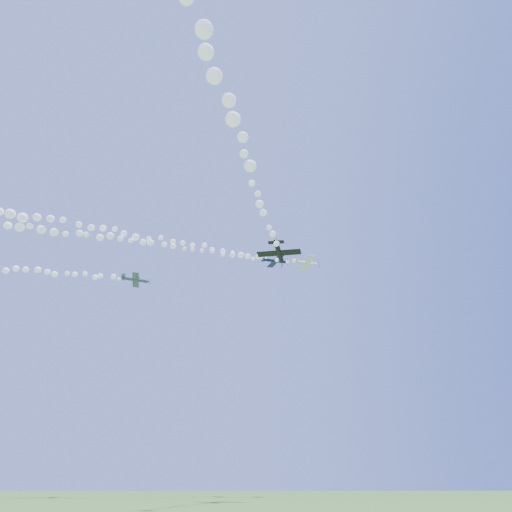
{
  "coord_description": "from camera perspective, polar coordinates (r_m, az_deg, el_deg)",
  "views": [
    {
      "loc": [
        -2.77,
        -89.52,
        2.0
      ],
      "look_at": [
        2.8,
        -4.47,
        47.93
      ],
      "focal_mm": 30.0,
      "sensor_mm": 36.0,
      "label": 1
    }
  ],
  "objects": [
    {
      "name": "plane_white",
      "position": [
        106.92,
        6.79,
        -0.98
      ],
      "size": [
        6.87,
        7.19,
        2.05
      ],
      "rotation": [
        -0.17,
        -0.0,
        0.21
      ],
      "color": "white"
    },
    {
      "name": "plane_black",
      "position": [
        74.69,
        3.08,
        0.49
      ],
      "size": [
        7.79,
        7.34,
        2.88
      ],
      "rotation": [
        0.03,
        0.09,
        1.3
      ],
      "color": "black"
    },
    {
      "name": "smoke_trail_white",
      "position": [
        100.12,
        -17.58,
        2.08
      ],
      "size": [
        83.17,
        19.64,
        2.91
      ],
      "primitive_type": null,
      "color": "white"
    },
    {
      "name": "smoke_trail_black",
      "position": [
        43.08,
        -7.33,
        28.0
      ],
      "size": [
        23.91,
        78.01,
        2.98
      ],
      "primitive_type": null,
      "color": "white"
    },
    {
      "name": "plane_navy",
      "position": [
        109.41,
        2.6,
        -0.63
      ],
      "size": [
        7.37,
        7.81,
        1.98
      ],
      "rotation": [
        0.02,
        -0.07,
        0.31
      ],
      "color": "#0D173A"
    },
    {
      "name": "ground",
      "position": [
        89.58,
        -2.27,
        -29.58
      ],
      "size": [
        260.0,
        260.0,
        0.0
      ],
      "primitive_type": "plane",
      "color": "#2E501E",
      "rests_on": "ground"
    },
    {
      "name": "plane_grey",
      "position": [
        107.35,
        -15.75,
        -3.05
      ],
      "size": [
        7.15,
        7.57,
        2.59
      ],
      "rotation": [
        -0.06,
        0.06,
        0.16
      ],
      "color": "#384152"
    },
    {
      "name": "smoke_trail_navy",
      "position": [
        101.77,
        -20.61,
        3.5
      ],
      "size": [
        79.26,
        27.21,
        2.9
      ],
      "primitive_type": null,
      "color": "white"
    }
  ]
}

